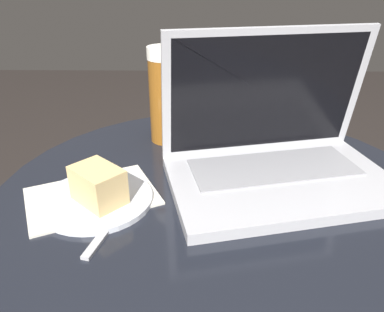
{
  "coord_description": "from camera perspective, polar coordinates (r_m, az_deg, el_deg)",
  "views": [
    {
      "loc": [
        -0.04,
        -0.54,
        0.86
      ],
      "look_at": [
        -0.05,
        -0.02,
        0.6
      ],
      "focal_mm": 35.0,
      "sensor_mm": 36.0,
      "label": 1
    }
  ],
  "objects": [
    {
      "name": "table",
      "position": [
        0.72,
        3.86,
        -14.32
      ],
      "size": [
        0.75,
        0.75,
        0.53
      ],
      "color": "black",
      "rests_on": "ground_plane"
    },
    {
      "name": "napkin",
      "position": [
        0.63,
        -15.01,
        -5.94
      ],
      "size": [
        0.24,
        0.21,
        0.0
      ],
      "color": "silver",
      "rests_on": "table"
    },
    {
      "name": "laptop",
      "position": [
        0.66,
        12.63,
        0.75
      ],
      "size": [
        0.42,
        0.32,
        0.25
      ],
      "color": "#B2B2B7",
      "rests_on": "table"
    },
    {
      "name": "fork",
      "position": [
        0.57,
        -11.44,
        -9.0
      ],
      "size": [
        0.06,
        0.16,
        0.0
      ],
      "color": "#B2B2B7",
      "rests_on": "table"
    },
    {
      "name": "snack_plate",
      "position": [
        0.61,
        -14.36,
        -5.07
      ],
      "size": [
        0.18,
        0.18,
        0.07
      ],
      "color": "silver",
      "rests_on": "table"
    },
    {
      "name": "beer_glass",
      "position": [
        0.78,
        -3.93,
        9.22
      ],
      "size": [
        0.07,
        0.07,
        0.2
      ],
      "color": "brown",
      "rests_on": "table"
    }
  ]
}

